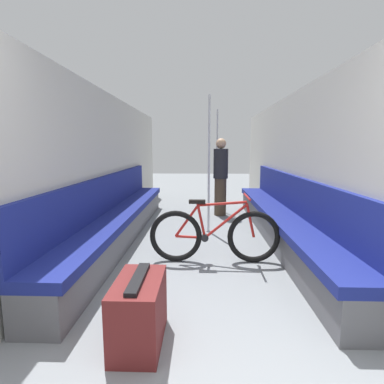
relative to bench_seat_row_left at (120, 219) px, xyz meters
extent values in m
cube|color=beige|center=(-0.26, -0.24, 0.81)|extent=(0.10, 9.42, 2.25)
cube|color=beige|center=(2.73, -0.24, 0.81)|extent=(0.10, 9.42, 2.25)
cube|color=#5B5B60|center=(0.03, 0.00, -0.13)|extent=(0.41, 4.98, 0.37)
cube|color=navy|center=(0.03, 0.00, 0.10)|extent=(0.48, 4.98, 0.10)
cube|color=navy|center=(-0.17, 0.00, 0.41)|extent=(0.07, 4.98, 0.53)
cube|color=#5B5B60|center=(2.44, 0.00, -0.13)|extent=(0.41, 4.98, 0.37)
cube|color=navy|center=(2.44, 0.00, 0.10)|extent=(0.48, 4.98, 0.10)
cube|color=navy|center=(2.64, 0.00, 0.41)|extent=(0.07, 4.98, 0.53)
torus|color=black|center=(0.94, -0.88, 0.01)|extent=(0.65, 0.07, 0.65)
torus|color=black|center=(1.90, -0.88, 0.01)|extent=(0.65, 0.07, 0.65)
cylinder|color=#B21E19|center=(1.12, -0.88, 0.00)|extent=(0.36, 0.03, 0.05)
cylinder|color=#B21E19|center=(1.07, -0.88, 0.19)|extent=(0.29, 0.03, 0.39)
cylinder|color=#B21E19|center=(1.25, -0.88, 0.22)|extent=(0.13, 0.03, 0.46)
cylinder|color=#B21E19|center=(1.55, -0.88, 0.20)|extent=(0.52, 0.03, 0.44)
cylinder|color=#B21E19|center=(1.50, -0.88, 0.42)|extent=(0.60, 0.03, 0.08)
cylinder|color=#B21E19|center=(1.85, -0.88, 0.22)|extent=(0.13, 0.03, 0.43)
cylinder|color=black|center=(1.30, -0.88, -0.01)|extent=(0.09, 0.06, 0.09)
cube|color=black|center=(1.20, -0.88, 0.44)|extent=(0.20, 0.07, 0.04)
cylinder|color=#B21E19|center=(1.80, -0.88, 0.51)|extent=(0.02, 0.46, 0.02)
cylinder|color=gray|center=(1.60, 2.34, -0.31)|extent=(0.08, 0.08, 0.01)
cylinder|color=silver|center=(1.60, 2.34, 0.80)|extent=(0.04, 0.04, 2.23)
cylinder|color=gray|center=(1.37, 0.47, -0.31)|extent=(0.08, 0.08, 0.01)
cylinder|color=silver|center=(1.37, 0.47, 0.80)|extent=(0.04, 0.04, 2.23)
cylinder|color=#473828|center=(1.65, 1.73, 0.07)|extent=(0.25, 0.25, 0.78)
cylinder|color=#232328|center=(1.65, 1.73, 0.76)|extent=(0.30, 0.30, 0.60)
sphere|color=tan|center=(1.65, 1.73, 1.17)|extent=(0.21, 0.21, 0.21)
cube|color=maroon|center=(0.81, -2.46, -0.08)|extent=(0.33, 0.59, 0.48)
cube|color=black|center=(0.81, -2.46, 0.18)|extent=(0.08, 0.50, 0.03)
camera|label=1|loc=(1.25, -4.44, 1.10)|focal=28.00mm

